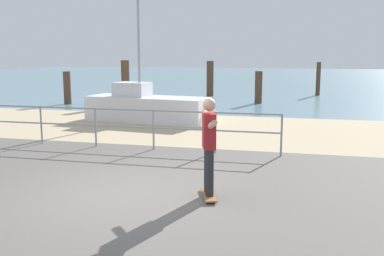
{
  "coord_description": "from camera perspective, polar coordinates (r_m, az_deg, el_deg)",
  "views": [
    {
      "loc": [
        2.92,
        -7.02,
        2.5
      ],
      "look_at": [
        0.73,
        2.0,
        0.9
      ],
      "focal_mm": 41.69,
      "sensor_mm": 36.0,
      "label": 1
    }
  ],
  "objects": [
    {
      "name": "railing_fence",
      "position": [
        11.95,
        -12.26,
        0.88
      ],
      "size": [
        9.66,
        0.05,
        1.05
      ],
      "color": "gray",
      "rests_on": "ground"
    },
    {
      "name": "beach_strip",
      "position": [
        14.54,
        1.84,
        -0.12
      ],
      "size": [
        24.0,
        6.0,
        0.04
      ],
      "primitive_type": "cube",
      "color": "tan",
      "rests_on": "ground"
    },
    {
      "name": "groyne_post_3",
      "position": [
        21.76,
        8.5,
        5.16
      ],
      "size": [
        0.35,
        0.35,
        1.57
      ],
      "primitive_type": "cylinder",
      "color": "#513826",
      "rests_on": "ground"
    },
    {
      "name": "groyne_post_0",
      "position": [
        22.03,
        -15.67,
        4.96
      ],
      "size": [
        0.35,
        0.35,
        1.56
      ],
      "primitive_type": "cylinder",
      "color": "#513826",
      "rests_on": "ground"
    },
    {
      "name": "groyne_post_1",
      "position": [
        20.8,
        -8.5,
        5.68
      ],
      "size": [
        0.38,
        0.38,
        2.1
      ],
      "primitive_type": "cylinder",
      "color": "#513826",
      "rests_on": "ground"
    },
    {
      "name": "groyne_post_2",
      "position": [
        24.9,
        2.33,
        6.3
      ],
      "size": [
        0.39,
        0.39,
        1.97
      ],
      "primitive_type": "cylinder",
      "color": "#513826",
      "rests_on": "ground"
    },
    {
      "name": "ground_plane",
      "position": [
        7.14,
        -11.66,
        -10.93
      ],
      "size": [
        24.0,
        10.0,
        0.04
      ],
      "primitive_type": "cube",
      "color": "#605B56",
      "rests_on": "ground"
    },
    {
      "name": "skateboarder",
      "position": [
        7.51,
        2.19,
        -1.61
      ],
      "size": [
        0.53,
        1.4,
        1.65
      ],
      "color": "#26262B",
      "rests_on": "skateboard"
    },
    {
      "name": "groyne_post_4",
      "position": [
        26.48,
        15.85,
        6.07
      ],
      "size": [
        0.24,
        0.24,
        1.9
      ],
      "primitive_type": "cylinder",
      "color": "#513826",
      "rests_on": "ground"
    },
    {
      "name": "skateboard",
      "position": [
        7.76,
        2.14,
        -8.5
      ],
      "size": [
        0.44,
        0.82,
        0.08
      ],
      "color": "brown",
      "rests_on": "ground"
    },
    {
      "name": "sea_surface",
      "position": [
        42.19,
        9.7,
        6.26
      ],
      "size": [
        72.0,
        50.0,
        0.04
      ],
      "primitive_type": "cube",
      "color": "slate",
      "rests_on": "ground"
    },
    {
      "name": "sailboat",
      "position": [
        15.99,
        -5.2,
        2.65
      ],
      "size": [
        5.05,
        1.95,
        5.25
      ],
      "color": "silver",
      "rests_on": "ground"
    }
  ]
}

